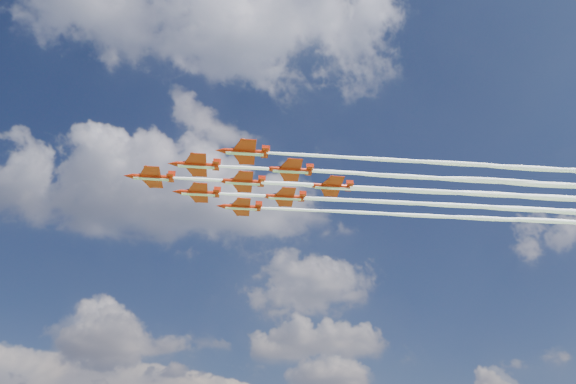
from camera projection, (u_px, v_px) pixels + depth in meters
name	position (u px, v px, depth m)	size (l,w,h in m)	color
jet_lead	(414.00, 191.00, 141.53)	(138.48, 10.36, 3.03)	#B5200A
jet_row2_port	(466.00, 179.00, 136.59)	(138.48, 10.36, 3.03)	#B5200A
jet_row2_starb	(447.00, 205.00, 148.47)	(138.48, 10.36, 3.03)	#B5200A
jet_row3_port	(523.00, 167.00, 131.65)	(138.48, 10.36, 3.03)	#B5200A
jet_row3_centre	(498.00, 195.00, 143.54)	(138.48, 10.36, 3.03)	#B5200A
jet_row3_starb	(477.00, 218.00, 155.42)	(138.48, 10.36, 3.03)	#B5200A
jet_row4_port	(552.00, 184.00, 138.60)	(138.48, 10.36, 3.03)	#B5200A
jet_row4_starb	(526.00, 209.00, 150.48)	(138.48, 10.36, 3.03)	#B5200A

